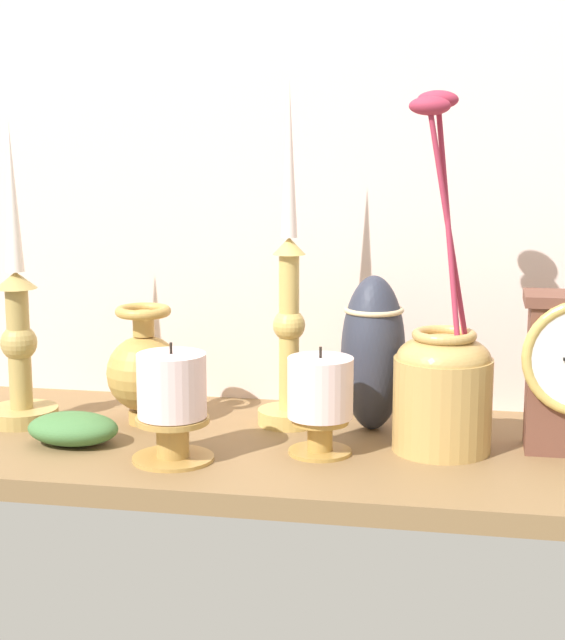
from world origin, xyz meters
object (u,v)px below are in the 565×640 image
Objects in this scene: brass_vase_jar at (442,381)px; pillar_candle_near_clock at (320,398)px; candlestick_tall_left at (289,316)px; tall_ceramic_vase at (373,352)px; candlestick_tall_center at (18,333)px; brass_vase_bulbous at (145,370)px; pillar_candle_front at (172,402)px.

pillar_candle_near_clock is at bearing -165.38° from brass_vase_jar.
candlestick_tall_left is 2.22× the size of tall_ceramic_vase.
brass_vase_jar is at bearing -2.15° from candlestick_tall_center.
pillar_candle_near_clock is at bearing -114.24° from tall_ceramic_vase.
pillar_candle_front is (7.30, -12.94, -0.17)cm from brass_vase_bulbous.
candlestick_tall_center is 37.84cm from pillar_candle_near_clock.
candlestick_tall_center is 2.51× the size of brass_vase_bulbous.
brass_vase_bulbous is (14.75, 2.51, -4.45)cm from candlestick_tall_center.
candlestick_tall_center is 2.79× the size of pillar_candle_front.
candlestick_tall_center reaches higher than brass_vase_bulbous.
brass_vase_jar is (35.35, -4.39, 1.36)cm from brass_vase_bulbous.
brass_vase_bulbous is at bearing 119.41° from pillar_candle_front.
candlestick_tall_left is at bearing 116.86° from pillar_candle_near_clock.
candlestick_tall_left is 20.37cm from brass_vase_jar.
candlestick_tall_left reaches higher than pillar_candle_front.
tall_ceramic_vase is at bearing -1.76° from candlestick_tall_left.
tall_ceramic_vase is at bearing 5.41° from brass_vase_bulbous.
pillar_candle_front is 15.98cm from pillar_candle_near_clock.
candlestick_tall_left is at bearing 9.56° from brass_vase_bulbous.
pillar_candle_near_clock is 11.73cm from tall_ceramic_vase.
candlestick_tall_left reaches higher than brass_vase_bulbous.
candlestick_tall_center is at bearing -173.09° from tall_ceramic_vase.
pillar_candle_near_clock is (37.16, -5.25, -4.82)cm from candlestick_tall_center.
tall_ceramic_vase is (4.65, 10.32, 3.08)cm from pillar_candle_near_clock.
candlestick_tall_center is 0.92× the size of brass_vase_jar.
candlestick_tall_left is 10.74cm from tall_ceramic_vase.
brass_vase_bulbous is at bearing -170.44° from candlestick_tall_left.
brass_vase_jar is 3.27× the size of pillar_candle_near_clock.
pillar_candle_front is at bearing -161.08° from pillar_candle_near_clock.
pillar_candle_front is (22.04, -10.43, -4.62)cm from candlestick_tall_center.
tall_ceramic_vase is (19.77, 15.50, 2.88)cm from pillar_candle_front.
candlestick_tall_left is at bearing 178.24° from tall_ceramic_vase.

